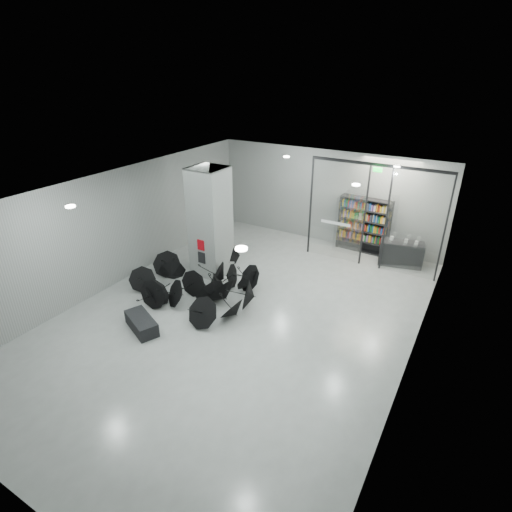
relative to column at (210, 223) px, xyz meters
The scene contains 10 objects.
room 3.31m from the column, 38.66° to the right, with size 14.00×14.02×4.01m.
column is the anchor object (origin of this frame).
fire_cabinet 0.90m from the column, 90.00° to the right, with size 0.28×0.04×0.38m, color #A50A07.
info_panel 1.31m from the column, 90.00° to the right, with size 0.30×0.03×0.42m, color black.
exit_sign 6.18m from the column, 33.96° to the left, with size 0.30×0.06×0.15m, color #0CE533.
glass_partition 6.02m from the column, 35.58° to the left, with size 5.06×0.08×4.00m.
bench 4.45m from the column, 85.12° to the right, with size 1.32×0.56×0.42m, color black.
bookshelf 6.46m from the column, 47.93° to the left, with size 2.09×0.42×2.29m, color black, non-canonical shape.
shop_counter 7.47m from the column, 34.87° to the left, with size 1.62×0.65×0.97m, color black.
umbrella_cluster 2.47m from the column, 61.50° to the right, with size 5.33×4.46×1.32m.
Camera 1 is at (5.76, -8.90, 7.16)m, focal length 28.25 mm.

